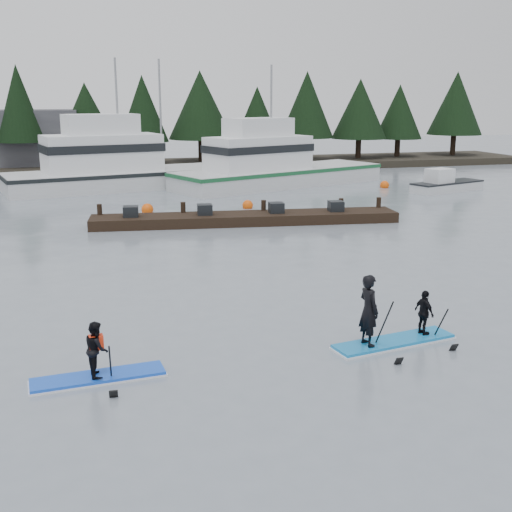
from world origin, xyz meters
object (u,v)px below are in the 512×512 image
object	(u,v)px
fishing_boat_medium	(274,176)
floating_dock	(246,219)
paddleboard_duo	(389,320)
paddleboard_solo	(97,359)
fishing_boat_large	(125,177)

from	to	relation	value
fishing_boat_medium	floating_dock	bearing A→B (deg)	-134.07
floating_dock	paddleboard_duo	world-z (taller)	paddleboard_duo
paddleboard_solo	paddleboard_duo	xyz separation A→B (m)	(6.99, 0.13, 0.19)
fishing_boat_large	floating_dock	world-z (taller)	fishing_boat_large
fishing_boat_large	floating_dock	bearing A→B (deg)	-84.54
fishing_boat_large	floating_dock	xyz separation A→B (m)	(4.65, -14.51, -0.46)
fishing_boat_medium	paddleboard_solo	bearing A→B (deg)	-135.24
paddleboard_solo	paddleboard_duo	distance (m)	6.99
fishing_boat_large	paddleboard_duo	world-z (taller)	fishing_boat_large
floating_dock	paddleboard_solo	size ratio (longest dim) A/B	5.13
fishing_boat_medium	paddleboard_solo	xyz separation A→B (m)	(-13.06, -29.21, -0.18)
fishing_boat_medium	paddleboard_duo	xyz separation A→B (m)	(-6.07, -29.08, 0.01)
paddleboard_duo	floating_dock	bearing A→B (deg)	78.32
fishing_boat_large	floating_dock	size ratio (longest dim) A/B	1.16
paddleboard_solo	paddleboard_duo	world-z (taller)	paddleboard_duo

